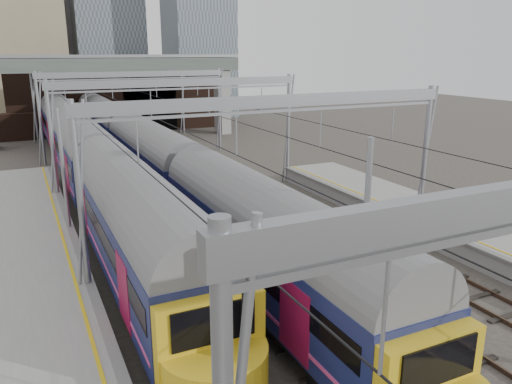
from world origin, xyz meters
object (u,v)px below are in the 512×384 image
train_second (82,152)px  signal_near_left (246,309)px  signal_near_centre (421,248)px  train_main (127,140)px

train_second → signal_near_left: bearing=-88.4°
signal_near_centre → train_second: bearing=125.6°
train_second → signal_near_left: signal_near_left is taller
train_main → signal_near_centre: bearing=-82.6°
train_second → signal_near_centre: train_second is taller
train_second → signal_near_centre: (7.81, -25.51, 0.57)m
train_second → signal_near_left: 26.90m
signal_near_left → signal_near_centre: bearing=24.5°
train_main → signal_near_centre: size_ratio=13.29×
train_main → train_second: size_ratio=1.29×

